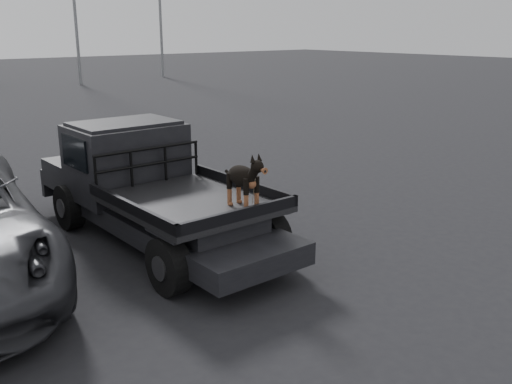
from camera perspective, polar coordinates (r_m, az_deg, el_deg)
ground at (r=8.40m, az=-2.40°, el=-6.79°), size 120.00×120.00×0.00m
flatbed_ute at (r=9.06m, az=-9.81°, el=-2.18°), size 2.00×5.40×0.92m
ute_cab at (r=9.65m, az=-12.90°, el=4.30°), size 1.72×1.30×0.88m
headache_rack at (r=9.03m, az=-10.67°, el=2.56°), size 1.80×0.08×0.55m
dog at (r=7.66m, az=-1.31°, el=1.15°), size 0.32×0.60×0.74m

